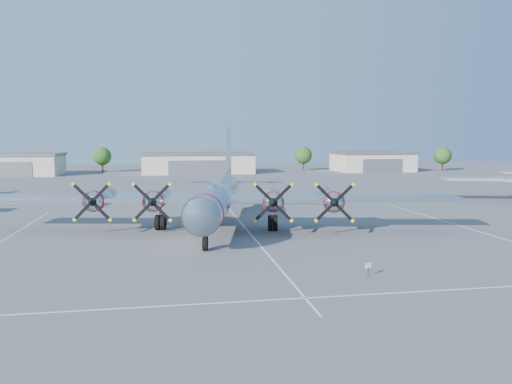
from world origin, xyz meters
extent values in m
plane|color=#5A5A5D|center=(0.00, 0.00, 0.00)|extent=(260.00, 260.00, 0.00)
cube|color=silver|center=(0.00, -5.00, 0.01)|extent=(0.15, 40.00, 0.01)
cube|color=silver|center=(22.00, -5.00, 0.01)|extent=(0.15, 40.00, 0.01)
cube|color=silver|center=(0.00, -22.00, 0.01)|extent=(60.00, 0.15, 0.01)
cube|color=silver|center=(0.00, 25.00, 0.01)|extent=(60.00, 0.15, 0.01)
cube|color=#B9AE93|center=(-45.00, 82.00, 2.40)|extent=(22.00, 14.00, 4.80)
cube|color=slate|center=(-45.00, 82.00, 5.10)|extent=(22.60, 14.60, 0.60)
cube|color=slate|center=(-45.00, 74.95, 1.80)|extent=(12.10, 0.20, 3.60)
cube|color=#B9AE93|center=(0.00, 82.00, 2.40)|extent=(28.00, 14.00, 4.80)
cube|color=slate|center=(0.00, 82.00, 5.10)|extent=(28.60, 14.60, 0.60)
cube|color=slate|center=(0.00, 74.95, 1.80)|extent=(15.40, 0.20, 3.60)
cube|color=#B9AE93|center=(48.00, 82.00, 2.40)|extent=(20.00, 14.00, 4.80)
cube|color=slate|center=(48.00, 82.00, 5.10)|extent=(20.60, 14.60, 0.60)
cube|color=slate|center=(48.00, 74.95, 1.80)|extent=(11.00, 0.20, 3.60)
cylinder|color=#382619|center=(-25.00, 90.00, 1.40)|extent=(0.50, 0.50, 2.80)
sphere|color=#254915|center=(-25.00, 90.00, 4.24)|extent=(4.80, 4.80, 4.80)
cylinder|color=#382619|center=(30.00, 88.00, 1.40)|extent=(0.50, 0.50, 2.80)
sphere|color=#254915|center=(30.00, 88.00, 4.24)|extent=(4.80, 4.80, 4.80)
cylinder|color=#382619|center=(68.00, 80.00, 1.40)|extent=(0.50, 0.50, 2.80)
sphere|color=#254915|center=(68.00, 80.00, 4.24)|extent=(4.80, 4.80, 4.80)
cylinder|color=black|center=(5.23, -18.41, 0.35)|extent=(0.05, 0.05, 0.69)
cube|color=white|center=(5.23, -18.41, 0.73)|extent=(0.46, 0.18, 0.35)
camera|label=1|loc=(-7.46, -48.44, 8.98)|focal=35.00mm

